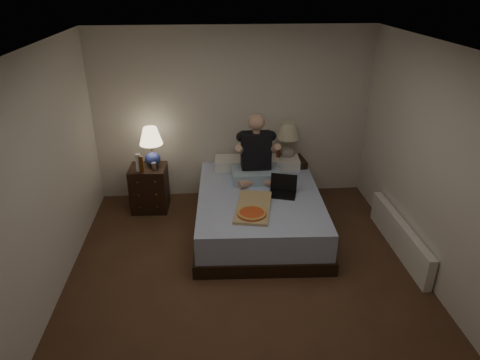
{
  "coord_description": "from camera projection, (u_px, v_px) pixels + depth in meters",
  "views": [
    {
      "loc": [
        -0.37,
        -3.74,
        3.08
      ],
      "look_at": [
        0.0,
        0.9,
        0.85
      ],
      "focal_mm": 32.0,
      "sensor_mm": 36.0,
      "label": 1
    }
  ],
  "objects": [
    {
      "name": "person",
      "position": [
        257.0,
        149.0,
        5.72
      ],
      "size": [
        0.67,
        0.53,
        0.93
      ],
      "primitive_type": null,
      "rotation": [
        0.0,
        0.0,
        0.01
      ],
      "color": "black",
      "rests_on": "bed"
    },
    {
      "name": "beer_bottle_right",
      "position": [
        278.0,
        153.0,
        6.26
      ],
      "size": [
        0.06,
        0.06,
        0.23
      ],
      "primitive_type": "cylinder",
      "color": "#5E230D",
      "rests_on": "nightstand_right"
    },
    {
      "name": "pizza_box",
      "position": [
        252.0,
        214.0,
        4.99
      ],
      "size": [
        0.55,
        0.83,
        0.08
      ],
      "primitive_type": null,
      "rotation": [
        0.0,
        0.0,
        -0.2
      ],
      "color": "tan",
      "rests_on": "bed"
    },
    {
      "name": "beer_bottle_left",
      "position": [
        141.0,
        164.0,
        5.81
      ],
      "size": [
        0.06,
        0.06,
        0.23
      ],
      "primitive_type": "cylinder",
      "color": "#592B0C",
      "rests_on": "nightstand_left"
    },
    {
      "name": "wall_back",
      "position": [
        233.0,
        115.0,
        6.21
      ],
      "size": [
        4.0,
        0.0,
        2.5
      ],
      "primitive_type": "cube",
      "rotation": [
        1.57,
        0.0,
        0.0
      ],
      "color": "silver",
      "rests_on": "ground"
    },
    {
      "name": "wall_left",
      "position": [
        37.0,
        190.0,
        4.04
      ],
      "size": [
        0.0,
        4.5,
        2.5
      ],
      "primitive_type": "cube",
      "rotation": [
        1.57,
        0.0,
        1.57
      ],
      "color": "silver",
      "rests_on": "ground"
    },
    {
      "name": "lamp_right",
      "position": [
        288.0,
        141.0,
        6.23
      ],
      "size": [
        0.4,
        0.4,
        0.56
      ],
      "primitive_type": null,
      "rotation": [
        0.0,
        0.0,
        -0.28
      ],
      "color": "#97968F",
      "rests_on": "nightstand_right"
    },
    {
      "name": "ceiling",
      "position": [
        248.0,
        51.0,
        3.64
      ],
      "size": [
        4.0,
        4.5,
        0.0
      ],
      "primitive_type": "cube",
      "rotation": [
        3.14,
        0.0,
        0.0
      ],
      "color": "white",
      "rests_on": "ground"
    },
    {
      "name": "floor",
      "position": [
        246.0,
        284.0,
        4.72
      ],
      "size": [
        4.0,
        4.5,
        0.0
      ],
      "primitive_type": "cube",
      "color": "brown",
      "rests_on": "ground"
    },
    {
      "name": "nightstand_right",
      "position": [
        287.0,
        178.0,
        6.49
      ],
      "size": [
        0.52,
        0.48,
        0.62
      ],
      "primitive_type": "cube",
      "rotation": [
        0.0,
        0.0,
        0.1
      ],
      "color": "black",
      "rests_on": "floor"
    },
    {
      "name": "laptop",
      "position": [
        283.0,
        187.0,
        5.46
      ],
      "size": [
        0.41,
        0.37,
        0.24
      ],
      "primitive_type": null,
      "rotation": [
        0.0,
        0.0,
        -0.29
      ],
      "color": "black",
      "rests_on": "bed"
    },
    {
      "name": "lamp_left",
      "position": [
        152.0,
        147.0,
        5.94
      ],
      "size": [
        0.32,
        0.32,
        0.56
      ],
      "primitive_type": null,
      "rotation": [
        0.0,
        0.0,
        -0.01
      ],
      "color": "#283793",
      "rests_on": "nightstand_left"
    },
    {
      "name": "radiator",
      "position": [
        399.0,
        236.0,
        5.23
      ],
      "size": [
        0.1,
        1.6,
        0.4
      ],
      "primitive_type": "cube",
      "color": "white",
      "rests_on": "floor"
    },
    {
      "name": "bed",
      "position": [
        259.0,
        211.0,
        5.67
      ],
      "size": [
        1.67,
        2.17,
        0.52
      ],
      "primitive_type": "cube",
      "rotation": [
        0.0,
        0.0,
        -0.04
      ],
      "color": "#617EC2",
      "rests_on": "floor"
    },
    {
      "name": "wall_right",
      "position": [
        444.0,
        176.0,
        4.33
      ],
      "size": [
        0.0,
        4.5,
        2.5
      ],
      "primitive_type": "cube",
      "rotation": [
        1.57,
        0.0,
        -1.57
      ],
      "color": "silver",
      "rests_on": "ground"
    },
    {
      "name": "nightstand_left",
      "position": [
        150.0,
        188.0,
        6.13
      ],
      "size": [
        0.52,
        0.48,
        0.65
      ],
      "primitive_type": "cube",
      "rotation": [
        0.0,
        0.0,
        -0.05
      ],
      "color": "black",
      "rests_on": "floor"
    },
    {
      "name": "soda_can",
      "position": [
        154.0,
        166.0,
        5.91
      ],
      "size": [
        0.07,
        0.07,
        0.1
      ],
      "primitive_type": "cylinder",
      "color": "#B6B6B1",
      "rests_on": "nightstand_left"
    },
    {
      "name": "water_bottle",
      "position": [
        138.0,
        163.0,
        5.82
      ],
      "size": [
        0.07,
        0.07,
        0.25
      ],
      "primitive_type": "cylinder",
      "color": "white",
      "rests_on": "nightstand_left"
    }
  ]
}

